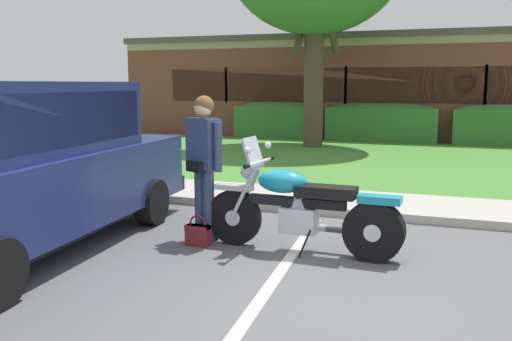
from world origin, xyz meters
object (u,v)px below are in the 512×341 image
Objects in this scene: hedge_left at (276,120)px; brick_building at (481,86)px; handbag at (198,233)px; hedge_center_right at (502,125)px; hedge_center_left at (382,122)px; motorcycle at (308,209)px; rider_person at (204,157)px; parked_suv_adjacent at (13,166)px.

brick_building is at bearing 39.45° from hedge_left.
handbag is 0.13× the size of hedge_center_right.
motorcycle is at bearing -85.89° from hedge_center_left.
motorcycle is 0.09× the size of brick_building.
rider_person is at bearing -101.07° from brick_building.
hedge_center_left is (-0.86, 11.96, 0.16)m from motorcycle.
parked_suv_adjacent is at bearing -99.41° from hedge_center_left.
rider_person is 4.74× the size of handbag.
hedge_left is (-3.03, 11.90, -0.34)m from rider_person.
parked_suv_adjacent reaches higher than hedge_left.
hedge_center_right is at bearing 77.79° from motorcycle.
rider_person is 2.07m from parked_suv_adjacent.
parked_suv_adjacent is 1.85× the size of hedge_center_right.
rider_person is 0.07× the size of brick_building.
brick_building reaches higher than motorcycle.
rider_person reaches higher than hedge_left.
handbag is (-1.25, -0.17, -0.34)m from motorcycle.
parked_suv_adjacent is at bearing -147.22° from rider_person.
hedge_left is 8.35m from brick_building.
hedge_center_left is 3.45m from hedge_center_right.
handbag is at bearing -75.85° from hedge_left.
hedge_center_right is at bearing 72.02° from rider_person.
hedge_left is 0.99× the size of hedge_center_right.
hedge_center_right is 5.39m from brick_building.
parked_suv_adjacent is 18.99m from brick_building.
hedge_left is at bearing 109.81° from motorcycle.
handbag is 2.14m from parked_suv_adjacent.
parked_suv_adjacent is 14.18m from hedge_center_right.
brick_building reaches higher than rider_person.
hedge_left is 3.45m from hedge_center_left.
hedge_center_right is (2.59, 11.96, 0.16)m from motorcycle.
parked_suv_adjacent is 1.86× the size of hedge_left.
brick_building is at bearing 95.45° from hedge_center_right.
hedge_center_left is (0.39, 12.12, 0.51)m from handbag.
brick_building is at bearing 78.93° from rider_person.
hedge_left is (-4.31, 11.96, 0.16)m from motorcycle.
parked_suv_adjacent is 13.20m from hedge_center_left.
parked_suv_adjacent is 13.09m from hedge_left.
brick_building reaches higher than handbag.
brick_building is at bearing 74.41° from parked_suv_adjacent.
hedge_center_right is at bearing -0.00° from hedge_left.
motorcycle is 17.39m from brick_building.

